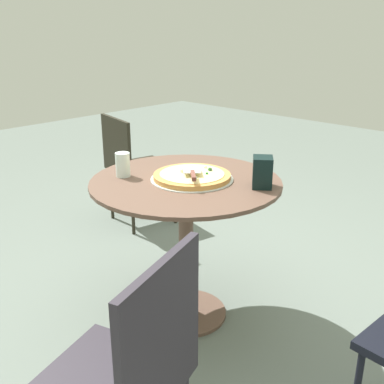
{
  "coord_description": "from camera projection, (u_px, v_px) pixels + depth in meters",
  "views": [
    {
      "loc": [
        -1.45,
        -1.42,
        1.41
      ],
      "look_at": [
        0.03,
        -0.01,
        0.67
      ],
      "focal_mm": 43.1,
      "sensor_mm": 36.0,
      "label": 1
    }
  ],
  "objects": [
    {
      "name": "pizza_server",
      "position": [
        192.0,
        173.0,
        2.07
      ],
      "size": [
        0.18,
        0.19,
        0.02
      ],
      "color": "silver",
      "rests_on": "pizza_on_tray"
    },
    {
      "name": "patio_chair_near",
      "position": [
        130.0,
        371.0,
        1.29
      ],
      "size": [
        0.49,
        0.49,
        0.86
      ],
      "color": "#2D2831",
      "rests_on": "ground"
    },
    {
      "name": "patio_chair_corner",
      "position": [
        132.0,
        162.0,
        3.32
      ],
      "size": [
        0.49,
        0.49,
        0.81
      ],
      "color": "black",
      "rests_on": "ground"
    },
    {
      "name": "drinking_cup",
      "position": [
        123.0,
        165.0,
        2.17
      ],
      "size": [
        0.07,
        0.07,
        0.11
      ],
      "primitive_type": "cylinder",
      "color": "silver",
      "rests_on": "patio_table"
    },
    {
      "name": "ground_plane",
      "position": [
        186.0,
        314.0,
        2.39
      ],
      "size": [
        10.0,
        10.0,
        0.0
      ],
      "primitive_type": "plane",
      "color": "slate"
    },
    {
      "name": "pizza_on_tray",
      "position": [
        192.0,
        176.0,
        2.14
      ],
      "size": [
        0.39,
        0.39,
        0.05
      ],
      "color": "silver",
      "rests_on": "patio_table"
    },
    {
      "name": "napkin_dispenser",
      "position": [
        262.0,
        172.0,
        2.02
      ],
      "size": [
        0.13,
        0.13,
        0.14
      ],
      "primitive_type": "cube",
      "rotation": [
        0.0,
        0.0,
        3.79
      ],
      "color": "black",
      "rests_on": "patio_table"
    },
    {
      "name": "patio_table",
      "position": [
        186.0,
        214.0,
        2.2
      ],
      "size": [
        0.89,
        0.89,
        0.73
      ],
      "color": "brown",
      "rests_on": "ground"
    }
  ]
}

